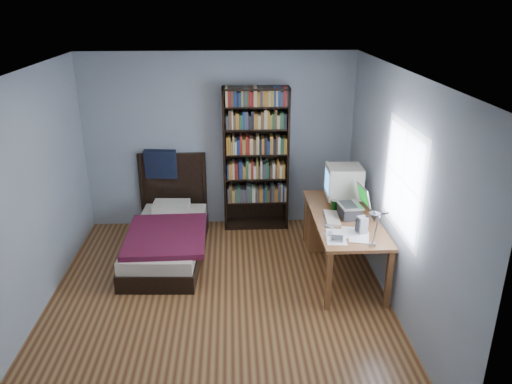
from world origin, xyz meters
TOP-DOWN VIEW (x-y plane):
  - room at (0.03, -0.00)m, footprint 4.20×4.24m
  - desk at (1.51, 1.08)m, footprint 0.75×1.74m
  - crt_monitor at (1.56, 1.01)m, footprint 0.44×0.41m
  - laptop at (1.57, 0.56)m, footprint 0.35×0.35m
  - desk_lamp at (1.52, -0.52)m, footprint 0.22×0.48m
  - keyboard at (1.34, 0.52)m, footprint 0.19×0.43m
  - speaker at (1.59, 0.13)m, footprint 0.12×0.12m
  - soda_can at (1.41, 0.77)m, footprint 0.07×0.07m
  - mouse at (1.47, 0.87)m, footprint 0.06×0.10m
  - phone_silver at (1.26, 0.29)m, footprint 0.10×0.11m
  - phone_grey at (1.24, 0.11)m, footprint 0.06×0.10m
  - external_drive at (1.29, -0.02)m, footprint 0.15×0.15m
  - bookshelf at (0.51, 1.94)m, footprint 0.92×0.30m
  - bed at (-0.69, 1.15)m, footprint 1.02×2.01m

SIDE VIEW (x-z plane):
  - bed at x=-0.69m, z-range -0.32..0.84m
  - desk at x=1.51m, z-range 0.06..0.79m
  - phone_silver at x=1.26m, z-range 0.73..0.75m
  - phone_grey at x=1.24m, z-range 0.73..0.75m
  - external_drive at x=1.29m, z-range 0.73..0.76m
  - keyboard at x=1.34m, z-range 0.72..0.76m
  - mouse at x=1.47m, z-range 0.73..0.76m
  - soda_can at x=1.41m, z-range 0.73..0.86m
  - speaker at x=1.59m, z-range 0.73..0.93m
  - laptop at x=1.57m, z-range 0.64..1.04m
  - crt_monitor at x=1.56m, z-range 0.76..1.25m
  - bookshelf at x=0.51m, z-range 0.00..2.05m
  - desk_lamp at x=1.52m, z-range 0.90..1.47m
  - room at x=0.03m, z-range 0.00..2.50m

